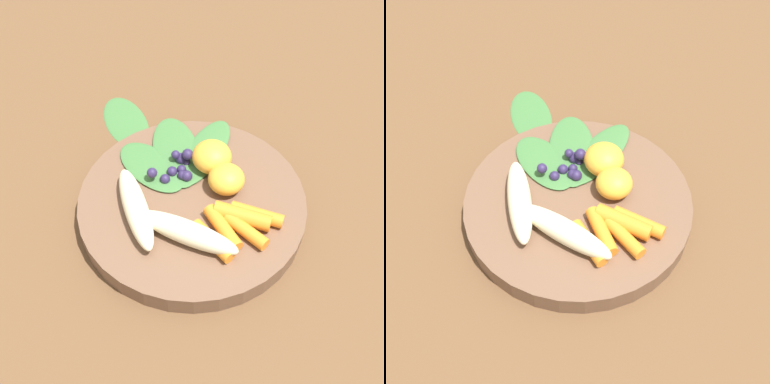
# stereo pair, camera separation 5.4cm
# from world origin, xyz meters

# --- Properties ---
(ground_plane) EXTENTS (2.40, 2.40, 0.00)m
(ground_plane) POSITION_xyz_m (0.00, 0.00, 0.00)
(ground_plane) COLOR brown
(bowl) EXTENTS (0.27, 0.27, 0.03)m
(bowl) POSITION_xyz_m (0.00, 0.00, 0.01)
(bowl) COLOR brown
(bowl) RESTS_ON ground_plane
(banana_peeled_left) EXTENTS (0.12, 0.08, 0.03)m
(banana_peeled_left) POSITION_xyz_m (-0.04, 0.04, 0.04)
(banana_peeled_left) COLOR beige
(banana_peeled_left) RESTS_ON bowl
(banana_peeled_right) EXTENTS (0.12, 0.06, 0.03)m
(banana_peeled_right) POSITION_xyz_m (0.01, 0.07, 0.04)
(banana_peeled_right) COLOR beige
(banana_peeled_right) RESTS_ON bowl
(orange_segment_near) EXTENTS (0.05, 0.05, 0.04)m
(orange_segment_near) POSITION_xyz_m (0.03, -0.05, 0.04)
(orange_segment_near) COLOR #F4A833
(orange_segment_near) RESTS_ON bowl
(orange_segment_far) EXTENTS (0.04, 0.04, 0.03)m
(orange_segment_far) POSITION_xyz_m (-0.01, -0.04, 0.04)
(orange_segment_far) COLOR #F4A833
(orange_segment_far) RESTS_ON bowl
(carrot_front) EXTENTS (0.06, 0.02, 0.01)m
(carrot_front) POSITION_xyz_m (-0.07, 0.02, 0.03)
(carrot_front) COLOR orange
(carrot_front) RESTS_ON bowl
(carrot_mid_left) EXTENTS (0.06, 0.02, 0.02)m
(carrot_mid_left) POSITION_xyz_m (-0.06, 0.00, 0.03)
(carrot_mid_left) COLOR orange
(carrot_mid_left) RESTS_ON bowl
(carrot_mid_right) EXTENTS (0.06, 0.03, 0.01)m
(carrot_mid_right) POSITION_xyz_m (-0.08, -0.02, 0.03)
(carrot_mid_right) COLOR orange
(carrot_mid_right) RESTS_ON bowl
(carrot_rear) EXTENTS (0.06, 0.05, 0.02)m
(carrot_rear) POSITION_xyz_m (-0.06, -0.03, 0.04)
(carrot_rear) COLOR orange
(carrot_rear) RESTS_ON bowl
(carrot_small) EXTENTS (0.06, 0.05, 0.02)m
(carrot_small) POSITION_xyz_m (-0.07, -0.04, 0.03)
(carrot_small) COLOR orange
(carrot_small) RESTS_ON bowl
(blueberry_pile) EXTENTS (0.04, 0.06, 0.02)m
(blueberry_pile) POSITION_xyz_m (0.04, -0.01, 0.04)
(blueberry_pile) COLOR #2D234C
(blueberry_pile) RESTS_ON bowl
(kale_leaf_left) EXTENTS (0.10, 0.13, 0.01)m
(kale_leaf_left) POSITION_xyz_m (0.05, -0.05, 0.03)
(kale_leaf_left) COLOR #3D7038
(kale_leaf_left) RESTS_ON bowl
(kale_leaf_right) EXTENTS (0.14, 0.10, 0.01)m
(kale_leaf_right) POSITION_xyz_m (0.07, -0.03, 0.03)
(kale_leaf_right) COLOR #3D7038
(kale_leaf_right) RESTS_ON bowl
(kale_leaf_rear) EXTENTS (0.11, 0.07, 0.01)m
(kale_leaf_rear) POSITION_xyz_m (0.07, 0.01, 0.03)
(kale_leaf_rear) COLOR #3D7038
(kale_leaf_rear) RESTS_ON bowl
(kale_leaf_stray) EXTENTS (0.12, 0.08, 0.01)m
(kale_leaf_stray) POSITION_xyz_m (0.18, -0.01, 0.00)
(kale_leaf_stray) COLOR #3D7038
(kale_leaf_stray) RESTS_ON ground_plane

